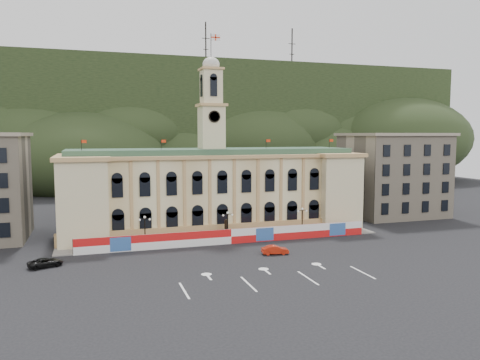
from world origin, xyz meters
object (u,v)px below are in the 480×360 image
object	(u,v)px
red_sedan	(275,250)
statue	(226,233)
lamp_center	(228,224)
black_suv	(45,263)

from	to	relation	value
red_sedan	statue	bearing A→B (deg)	29.68
lamp_center	red_sedan	world-z (taller)	lamp_center
lamp_center	statue	bearing A→B (deg)	90.00
statue	black_suv	world-z (taller)	statue
statue	black_suv	bearing A→B (deg)	-163.45
lamp_center	black_suv	size ratio (longest dim) A/B	1.02
statue	red_sedan	world-z (taller)	statue
statue	lamp_center	bearing A→B (deg)	-90.00
lamp_center	red_sedan	bearing A→B (deg)	-67.13
red_sedan	black_suv	xyz separation A→B (m)	(-32.91, 3.17, -0.04)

